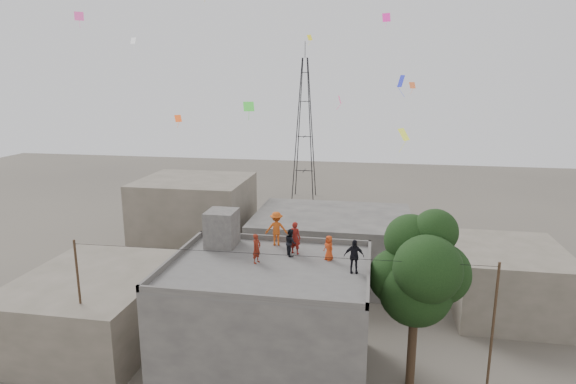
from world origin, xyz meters
name	(u,v)px	position (x,y,z in m)	size (l,w,h in m)	color
ground	(269,375)	(0.00, 0.00, 0.00)	(140.00, 140.00, 0.00)	#4E4840
main_building	(269,322)	(0.00, 0.00, 3.05)	(10.00, 8.00, 6.10)	#4A4845
parapet	(268,263)	(0.00, 0.00, 6.25)	(10.00, 8.00, 0.30)	#4A4845
stair_head_box	(222,228)	(-3.20, 2.60, 7.10)	(1.60, 1.80, 2.00)	#4A4845
neighbor_west	(96,306)	(-11.00, 2.00, 2.00)	(8.00, 10.00, 4.00)	#615A4C
neighbor_north	(332,245)	(2.00, 14.00, 2.50)	(12.00, 9.00, 5.00)	#4A4845
neighbor_northwest	(195,219)	(-10.00, 16.00, 3.50)	(9.00, 8.00, 7.00)	#615A4C
neighbor_east	(507,280)	(14.00, 10.00, 2.20)	(7.00, 8.00, 4.40)	#615A4C
tree	(420,272)	(7.37, 0.60, 6.10)	(4.90, 4.60, 9.10)	black
utility_line	(273,321)	(0.50, -1.25, 3.83)	(20.12, 0.62, 7.40)	black
transmission_tower	(304,129)	(-4.00, 40.00, 9.07)	(2.97, 2.97, 20.01)	black
person_red_adult	(295,238)	(1.02, 2.01, 6.98)	(0.64, 0.42, 1.76)	maroon
person_orange_child	(329,248)	(2.87, 1.39, 6.75)	(0.63, 0.41, 1.30)	#CB4017
person_dark_child	(291,242)	(0.84, 1.69, 6.82)	(0.70, 0.55, 1.45)	black
person_dark_adult	(354,256)	(4.20, -0.08, 6.92)	(0.97, 0.40, 1.65)	black
person_orange_adult	(276,229)	(-0.23, 3.18, 7.06)	(1.24, 0.71, 1.92)	#C74F16
person_red_child	(257,249)	(-0.66, 0.34, 6.86)	(0.55, 0.36, 1.51)	maroon
kites	(297,53)	(0.37, 6.32, 16.65)	(18.26, 14.90, 10.55)	#FF571A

